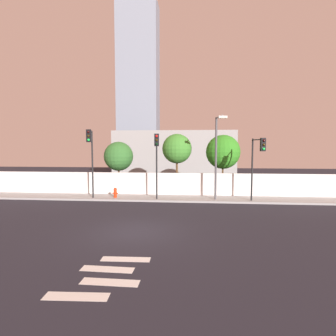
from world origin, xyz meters
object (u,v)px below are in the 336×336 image
(street_lamp_curbside, at_px, (217,151))
(roadside_tree_leftmost, at_px, (119,156))
(fire_hydrant, at_px, (115,192))
(traffic_light_left, at_px, (91,149))
(traffic_light_right, at_px, (157,152))
(roadside_tree_midleft, at_px, (177,149))
(traffic_light_center, at_px, (258,156))
(roadside_tree_midright, at_px, (223,152))

(street_lamp_curbside, height_order, roadside_tree_leftmost, street_lamp_curbside)
(street_lamp_curbside, distance_m, fire_hydrant, 8.42)
(fire_hydrant, xyz_separation_m, roadside_tree_leftmost, (-0.56, 3.15, 2.68))
(traffic_light_left, height_order, fire_hydrant, traffic_light_left)
(traffic_light_right, bearing_deg, street_lamp_curbside, 4.87)
(street_lamp_curbside, relative_size, roadside_tree_midleft, 1.17)
(traffic_light_center, relative_size, roadside_tree_midright, 0.89)
(roadside_tree_leftmost, bearing_deg, fire_hydrant, -79.85)
(traffic_light_right, height_order, roadside_tree_midleft, roadside_tree_midleft)
(traffic_light_center, xyz_separation_m, traffic_light_right, (-7.18, 0.37, 0.20))
(traffic_light_right, xyz_separation_m, street_lamp_curbside, (4.41, 0.38, 0.11))
(traffic_light_left, bearing_deg, roadside_tree_midright, 22.26)
(street_lamp_curbside, xyz_separation_m, roadside_tree_leftmost, (-8.32, 3.43, -0.55))
(traffic_light_left, height_order, street_lamp_curbside, street_lamp_curbside)
(street_lamp_curbside, xyz_separation_m, roadside_tree_midright, (0.83, 3.43, -0.15))
(traffic_light_center, relative_size, roadside_tree_midleft, 0.87)
(traffic_light_left, height_order, roadside_tree_leftmost, traffic_light_left)
(roadside_tree_leftmost, height_order, roadside_tree_midleft, roadside_tree_midleft)
(traffic_light_center, bearing_deg, roadside_tree_midleft, 144.72)
(traffic_light_center, distance_m, traffic_light_right, 7.19)
(traffic_light_center, xyz_separation_m, fire_hydrant, (-10.53, 1.03, -2.93))
(traffic_light_center, height_order, traffic_light_right, traffic_light_right)
(street_lamp_curbside, relative_size, fire_hydrant, 7.94)
(fire_hydrant, relative_size, roadside_tree_midleft, 0.15)
(traffic_light_left, distance_m, roadside_tree_midleft, 7.42)
(traffic_light_right, relative_size, roadside_tree_midright, 0.96)
(roadside_tree_leftmost, bearing_deg, street_lamp_curbside, -22.39)
(traffic_light_right, relative_size, roadside_tree_midleft, 0.94)
(fire_hydrant, bearing_deg, traffic_light_right, -11.15)
(traffic_light_right, relative_size, fire_hydrant, 6.35)
(fire_hydrant, bearing_deg, roadside_tree_leftmost, 100.15)
(roadside_tree_midleft, distance_m, roadside_tree_midright, 3.97)
(roadside_tree_midleft, xyz_separation_m, roadside_tree_midright, (3.96, 0.00, -0.26))
(traffic_light_center, height_order, roadside_tree_leftmost, traffic_light_center)
(roadside_tree_leftmost, xyz_separation_m, roadside_tree_midleft, (5.19, -0.00, 0.67))
(roadside_tree_leftmost, bearing_deg, traffic_light_center, -20.62)
(street_lamp_curbside, bearing_deg, traffic_light_right, -175.13)
(fire_hydrant, distance_m, roadside_tree_leftmost, 4.17)
(roadside_tree_leftmost, distance_m, roadside_tree_midleft, 5.23)
(street_lamp_curbside, relative_size, roadside_tree_midright, 1.19)
(traffic_light_left, relative_size, roadside_tree_midright, 1.01)
(roadside_tree_midright, bearing_deg, fire_hydrant, -159.89)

